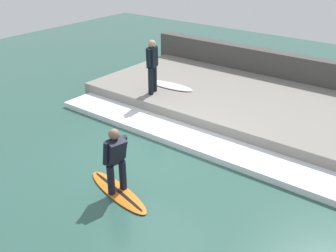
{
  "coord_description": "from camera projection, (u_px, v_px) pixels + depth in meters",
  "views": [
    {
      "loc": [
        -6.26,
        -5.23,
        4.94
      ],
      "look_at": [
        0.58,
        0.0,
        0.7
      ],
      "focal_mm": 42.0,
      "sensor_mm": 36.0,
      "label": 1
    }
  ],
  "objects": [
    {
      "name": "surfboard_riding",
      "position": [
        118.0,
        192.0,
        8.29
      ],
      "size": [
        0.89,
        2.0,
        0.07
      ],
      "color": "orange",
      "rests_on": "ground_plane"
    },
    {
      "name": "surfer_waiting_near",
      "position": [
        152.0,
        64.0,
        11.92
      ],
      "size": [
        0.54,
        0.35,
        1.66
      ],
      "color": "black",
      "rests_on": "concrete_ledge"
    },
    {
      "name": "concrete_ledge",
      "position": [
        236.0,
        101.0,
        12.31
      ],
      "size": [
        4.4,
        9.02,
        0.44
      ],
      "primitive_type": "cube",
      "color": "gray",
      "rests_on": "ground_plane"
    },
    {
      "name": "back_wall",
      "position": [
        270.0,
        69.0,
        13.87
      ],
      "size": [
        0.5,
        9.47,
        1.26
      ],
      "primitive_type": "cube",
      "color": "#474442",
      "rests_on": "ground_plane"
    },
    {
      "name": "ground_plane",
      "position": [
        154.0,
        160.0,
        9.49
      ],
      "size": [
        28.0,
        28.0,
        0.0
      ],
      "primitive_type": "plane",
      "color": "#2D564C"
    },
    {
      "name": "surfboard_waiting_near",
      "position": [
        170.0,
        85.0,
        12.81
      ],
      "size": [
        0.59,
        1.7,
        0.06
      ],
      "color": "white",
      "rests_on": "concrete_ledge"
    },
    {
      "name": "wave_foam_crest",
      "position": [
        185.0,
        137.0,
        10.41
      ],
      "size": [
        1.09,
        8.57,
        0.16
      ],
      "primitive_type": "cube",
      "color": "white",
      "rests_on": "ground_plane"
    },
    {
      "name": "surfer_riding",
      "position": [
        116.0,
        158.0,
        7.92
      ],
      "size": [
        0.53,
        0.46,
        1.45
      ],
      "color": "black",
      "rests_on": "surfboard_riding"
    }
  ]
}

